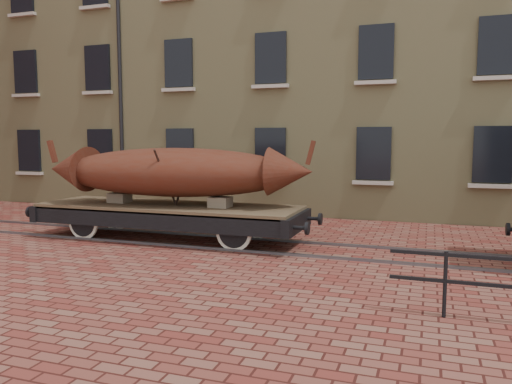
% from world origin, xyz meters
% --- Properties ---
extents(ground, '(90.00, 90.00, 0.00)m').
position_xyz_m(ground, '(0.00, 0.00, 0.00)').
color(ground, maroon).
extents(warehouse_cream, '(40.00, 10.19, 14.00)m').
position_xyz_m(warehouse_cream, '(3.00, 9.99, 7.00)').
color(warehouse_cream, tan).
rests_on(warehouse_cream, ground).
extents(rail_track, '(30.00, 1.52, 0.06)m').
position_xyz_m(rail_track, '(0.00, 0.00, 0.03)').
color(rail_track, '#59595E').
rests_on(rail_track, ground).
extents(flatcar_wagon, '(7.92, 2.15, 1.20)m').
position_xyz_m(flatcar_wagon, '(-3.76, -0.00, 0.75)').
color(flatcar_wagon, brown).
rests_on(flatcar_wagon, ground).
extents(iron_boat, '(7.22, 2.90, 1.71)m').
position_xyz_m(iron_boat, '(-3.52, 0.00, 1.80)').
color(iron_boat, '#4C1C0F').
rests_on(iron_boat, flatcar_wagon).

